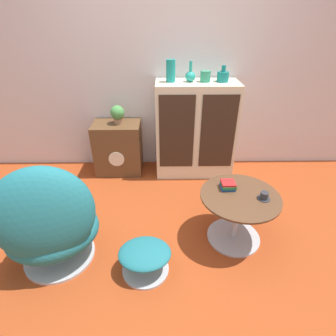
% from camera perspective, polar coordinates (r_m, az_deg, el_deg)
% --- Properties ---
extents(ground_plane, '(12.00, 12.00, 0.00)m').
position_cam_1_polar(ground_plane, '(2.38, -0.67, -17.86)').
color(ground_plane, '#9E3D19').
extents(wall_back, '(6.40, 0.06, 2.60)m').
position_cam_1_polar(wall_back, '(3.22, -0.98, 22.18)').
color(wall_back, silver).
rests_on(wall_back, ground_plane).
extents(sideboard, '(0.93, 0.45, 1.13)m').
position_cam_1_polar(sideboard, '(3.20, 5.83, 8.26)').
color(sideboard, beige).
rests_on(sideboard, ground_plane).
extents(tv_console, '(0.57, 0.41, 0.64)m').
position_cam_1_polar(tv_console, '(3.35, -10.77, 4.37)').
color(tv_console, brown).
rests_on(tv_console, ground_plane).
extents(egg_chair, '(0.87, 0.83, 0.95)m').
position_cam_1_polar(egg_chair, '(2.20, -24.61, -11.04)').
color(egg_chair, '#B7B7BC').
rests_on(egg_chair, ground_plane).
extents(ottoman, '(0.41, 0.37, 0.24)m').
position_cam_1_polar(ottoman, '(2.15, -5.15, -18.60)').
color(ottoman, '#B7B7BC').
rests_on(ottoman, ground_plane).
extents(coffee_table, '(0.66, 0.66, 0.48)m').
position_cam_1_polar(coffee_table, '(2.37, 14.80, -9.28)').
color(coffee_table, '#B7B7BC').
rests_on(coffee_table, ground_plane).
extents(vase_leftmost, '(0.10, 0.10, 0.23)m').
position_cam_1_polar(vase_leftmost, '(2.99, 0.53, 20.40)').
color(vase_leftmost, teal).
rests_on(vase_leftmost, sideboard).
extents(vase_inner_left, '(0.11, 0.11, 0.21)m').
position_cam_1_polar(vase_inner_left, '(3.01, 4.82, 19.38)').
color(vase_inner_left, teal).
rests_on(vase_inner_left, sideboard).
extents(vase_inner_right, '(0.11, 0.11, 0.11)m').
position_cam_1_polar(vase_inner_right, '(3.03, 8.07, 19.16)').
color(vase_inner_right, '#2D8E6B').
rests_on(vase_inner_right, sideboard).
extents(vase_rightmost, '(0.13, 0.13, 0.17)m').
position_cam_1_polar(vase_rightmost, '(3.06, 11.80, 19.00)').
color(vase_rightmost, '#147A75').
rests_on(vase_rightmost, sideboard).
extents(potted_plant, '(0.16, 0.16, 0.22)m').
position_cam_1_polar(potted_plant, '(3.18, -10.99, 11.55)').
color(potted_plant, '#996B4C').
rests_on(potted_plant, tv_console).
extents(teacup, '(0.10, 0.10, 0.06)m').
position_cam_1_polar(teacup, '(2.26, 20.10, -5.79)').
color(teacup, '#2D2D33').
rests_on(teacup, coffee_table).
extents(book_stack, '(0.12, 0.12, 0.07)m').
position_cam_1_polar(book_stack, '(2.30, 12.86, -3.67)').
color(book_stack, '#1E478C').
rests_on(book_stack, coffee_table).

